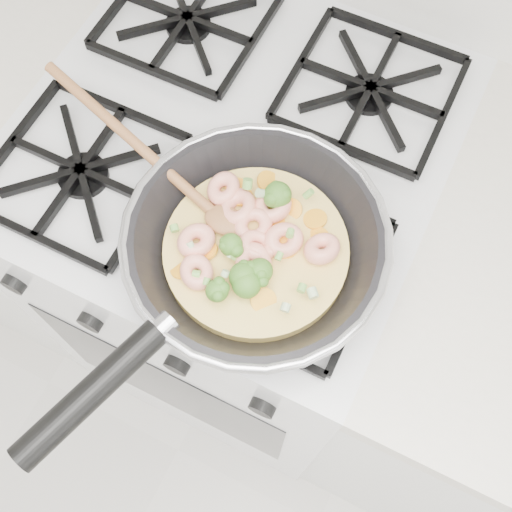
% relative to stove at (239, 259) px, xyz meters
% --- Properties ---
extents(stove, '(0.60, 0.60, 0.92)m').
position_rel_stove_xyz_m(stove, '(0.00, 0.00, 0.00)').
color(stove, white).
rests_on(stove, ground).
extents(skillet, '(0.50, 0.50, 0.10)m').
position_rel_stove_xyz_m(skillet, '(0.12, -0.17, 0.50)').
color(skillet, black).
rests_on(skillet, stove).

